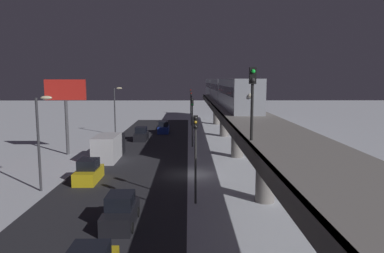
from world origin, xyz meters
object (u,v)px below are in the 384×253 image
(sedan_yellow, at_px, (89,172))
(traffic_light_distant, at_px, (191,98))
(sedan_blue, at_px, (164,128))
(rail_signal, at_px, (252,91))
(sedan_black_2, at_px, (141,135))
(sedan_black, at_px, (121,212))
(box_truck, at_px, (109,147))
(traffic_light_far, at_px, (191,104))
(commercial_billboard, at_px, (66,97))
(subway_train, at_px, (222,89))
(traffic_light_mid, at_px, (192,115))
(traffic_light_near, at_px, (196,146))

(sedan_yellow, xyz_separation_m, traffic_light_distant, (-9.30, -61.00, 3.40))
(sedan_blue, bearing_deg, rail_signal, -79.32)
(sedan_yellow, bearing_deg, sedan_black_2, -94.73)
(sedan_black, height_order, box_truck, box_truck)
(sedan_blue, height_order, box_truck, box_truck)
(sedan_black, height_order, traffic_light_far, traffic_light_far)
(traffic_light_distant, height_order, commercial_billboard, commercial_billboard)
(sedan_black_2, bearing_deg, traffic_light_distant, -100.82)
(subway_train, xyz_separation_m, commercial_billboard, (20.03, 17.77, -0.53))
(rail_signal, distance_m, sedan_black, 10.89)
(subway_train, distance_m, sedan_yellow, 33.32)
(rail_signal, height_order, traffic_light_distant, rail_signal)
(subway_train, bearing_deg, traffic_light_mid, 68.41)
(sedan_blue, bearing_deg, box_truck, -103.45)
(rail_signal, distance_m, sedan_yellow, 18.39)
(rail_signal, relative_size, commercial_billboard, 0.45)
(traffic_light_near, bearing_deg, sedan_yellow, -32.26)
(sedan_black_2, bearing_deg, box_truck, 80.95)
(sedan_black_2, distance_m, traffic_light_near, 28.84)
(box_truck, bearing_deg, sedan_black, 104.24)
(traffic_light_near, distance_m, traffic_light_mid, 22.29)
(sedan_yellow, bearing_deg, box_truck, -88.76)
(sedan_black, distance_m, sedan_yellow, 10.74)
(sedan_black, xyz_separation_m, traffic_light_near, (-4.70, -3.83, 3.41))
(rail_signal, distance_m, traffic_light_near, 7.54)
(sedan_black_2, height_order, traffic_light_near, traffic_light_near)
(sedan_black_2, bearing_deg, sedan_blue, -110.41)
(sedan_yellow, xyz_separation_m, traffic_light_far, (-9.30, -38.71, 3.40))
(sedan_black, height_order, traffic_light_mid, traffic_light_mid)
(sedan_black_2, xyz_separation_m, traffic_light_mid, (-7.50, 5.35, 3.40))
(sedan_yellow, distance_m, commercial_billboard, 14.19)
(box_truck, xyz_separation_m, commercial_billboard, (5.42, -2.33, 5.48))
(subway_train, xyz_separation_m, traffic_light_far, (5.10, -9.40, -3.16))
(traffic_light_mid, height_order, traffic_light_far, same)
(box_truck, bearing_deg, sedan_black_2, -99.05)
(rail_signal, height_order, sedan_yellow, rail_signal)
(traffic_light_far, relative_size, commercial_billboard, 0.72)
(traffic_light_far, xyz_separation_m, commercial_billboard, (14.92, 27.16, 2.63))
(commercial_billboard, bearing_deg, sedan_blue, -119.94)
(box_truck, distance_m, traffic_light_distant, 52.73)
(rail_signal, xyz_separation_m, traffic_light_far, (2.98, -50.15, -4.11))
(sedan_black_2, distance_m, box_truck, 12.72)
(traffic_light_far, distance_m, traffic_light_distant, 22.29)
(subway_train, height_order, rail_signal, rail_signal)
(sedan_black, bearing_deg, traffic_light_mid, 79.80)
(sedan_yellow, bearing_deg, traffic_light_mid, -119.52)
(commercial_billboard, bearing_deg, subway_train, -138.42)
(box_truck, height_order, traffic_light_near, traffic_light_near)
(rail_signal, distance_m, sedan_blue, 42.13)
(sedan_yellow, bearing_deg, subway_train, -116.17)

